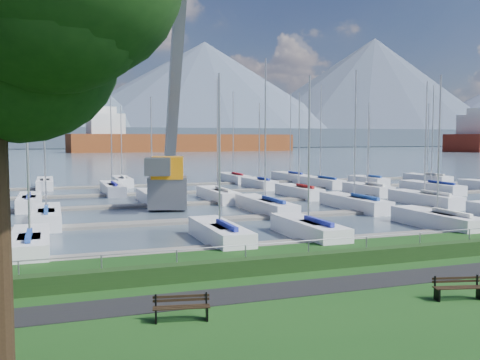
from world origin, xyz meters
name	(u,v)px	position (x,y,z in m)	size (l,w,h in m)	color
path	(365,282)	(0.00, -3.00, 0.01)	(160.00, 2.00, 0.04)	black
water	(76,150)	(0.00, 260.00, -0.40)	(800.00, 540.00, 0.20)	#425261
hedge	(333,260)	(0.00, -0.40, 0.35)	(80.00, 0.70, 0.70)	black
fence	(328,239)	(0.00, 0.00, 1.20)	(0.04, 0.04, 80.00)	gray
foothill	(70,138)	(0.00, 330.00, 6.00)	(900.00, 80.00, 12.00)	#3F4D5D
mountains	(76,84)	(7.35, 404.62, 46.68)	(1190.00, 360.00, 115.00)	#3D4459
docks	(189,204)	(0.00, 26.00, -0.22)	(90.00, 41.60, 0.25)	gray
bench_left	(181,308)	(-7.99, -5.00, 0.42)	(1.85, 0.75, 0.85)	black
bench_right	(458,288)	(1.85, -6.13, 0.42)	(1.85, 0.82, 0.85)	black
tree	(6,3)	(-12.62, -7.63, 8.84)	(7.76, 8.47, 13.38)	black
crane	(170,143)	(-2.08, 24.33, 5.33)	(5.13, 13.44, 22.35)	slate
cargo_ship_mid	(176,143)	(42.00, 217.15, 3.51)	(104.59, 28.62, 21.50)	brown
sailboat_fleet	(155,141)	(-2.33, 29.58, 5.44)	(75.96, 50.18, 13.15)	#1C4290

